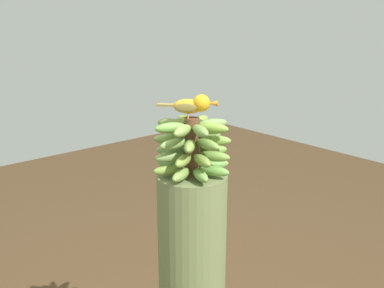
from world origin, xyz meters
TOP-DOWN VIEW (x-y plane):
  - banana_bunch at (0.00, 0.00)m, footprint 0.29×0.29m
  - perched_bird at (0.00, 0.01)m, footprint 0.19×0.16m

SIDE VIEW (x-z plane):
  - banana_bunch at x=0.00m, z-range 1.12..1.34m
  - perched_bird at x=0.00m, z-range 1.35..1.44m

